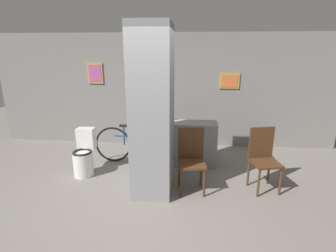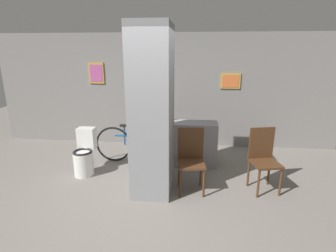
{
  "view_description": "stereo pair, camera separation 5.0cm",
  "coord_description": "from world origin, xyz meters",
  "px_view_note": "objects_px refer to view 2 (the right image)",
  "views": [
    {
      "loc": [
        0.64,
        -3.45,
        2.21
      ],
      "look_at": [
        0.26,
        0.89,
        0.95
      ],
      "focal_mm": 28.0,
      "sensor_mm": 36.0,
      "label": 1
    },
    {
      "loc": [
        0.69,
        -3.45,
        2.21
      ],
      "look_at": [
        0.26,
        0.89,
        0.95
      ],
      "focal_mm": 28.0,
      "sensor_mm": 36.0,
      "label": 2
    }
  ],
  "objects_px": {
    "toilet": "(84,155)",
    "chair_by_doorway": "(263,157)",
    "chair_near_pillar": "(191,157)",
    "bicycle": "(136,144)",
    "bottle_tall": "(168,115)"
  },
  "relations": [
    {
      "from": "bicycle",
      "to": "bottle_tall",
      "type": "distance_m",
      "value": 0.88
    },
    {
      "from": "toilet",
      "to": "chair_near_pillar",
      "type": "bearing_deg",
      "value": -10.82
    },
    {
      "from": "toilet",
      "to": "chair_by_doorway",
      "type": "distance_m",
      "value": 3.13
    },
    {
      "from": "bicycle",
      "to": "chair_by_doorway",
      "type": "bearing_deg",
      "value": -20.25
    },
    {
      "from": "toilet",
      "to": "bicycle",
      "type": "height_order",
      "value": "toilet"
    },
    {
      "from": "bicycle",
      "to": "bottle_tall",
      "type": "bearing_deg",
      "value": 9.55
    },
    {
      "from": "chair_by_doorway",
      "to": "bottle_tall",
      "type": "xyz_separation_m",
      "value": [
        -1.65,
        0.95,
        0.43
      ]
    },
    {
      "from": "chair_by_doorway",
      "to": "toilet",
      "type": "bearing_deg",
      "value": 162.18
    },
    {
      "from": "toilet",
      "to": "chair_near_pillar",
      "type": "height_order",
      "value": "chair_near_pillar"
    },
    {
      "from": "chair_near_pillar",
      "to": "chair_by_doorway",
      "type": "relative_size",
      "value": 1.0
    },
    {
      "from": "chair_by_doorway",
      "to": "chair_near_pillar",
      "type": "bearing_deg",
      "value": 173.04
    },
    {
      "from": "bicycle",
      "to": "bottle_tall",
      "type": "height_order",
      "value": "bottle_tall"
    },
    {
      "from": "bottle_tall",
      "to": "chair_near_pillar",
      "type": "bearing_deg",
      "value": -65.87
    },
    {
      "from": "chair_near_pillar",
      "to": "bicycle",
      "type": "distance_m",
      "value": 1.49
    },
    {
      "from": "bottle_tall",
      "to": "toilet",
      "type": "bearing_deg",
      "value": -154.35
    }
  ]
}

